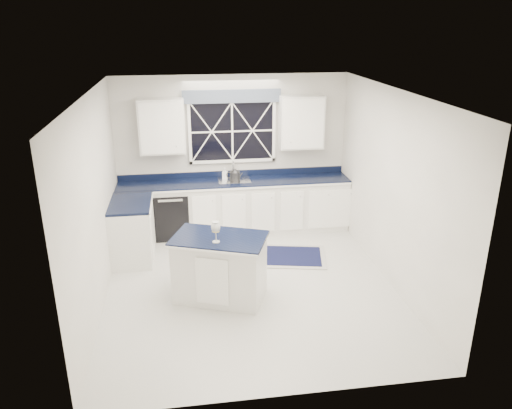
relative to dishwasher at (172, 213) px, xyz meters
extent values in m
plane|color=#B7B8B3|center=(1.10, -1.95, -0.41)|extent=(4.50, 4.50, 0.00)
cube|color=white|center=(1.10, 0.30, 0.94)|extent=(4.00, 0.10, 2.70)
cube|color=white|center=(1.10, 0.00, 0.04)|extent=(3.98, 0.60, 0.90)
cube|color=white|center=(-0.60, -0.80, 0.04)|extent=(0.60, 1.00, 0.90)
cube|color=black|center=(1.10, 0.00, 0.51)|extent=(3.98, 0.64, 0.04)
cube|color=black|center=(0.00, 0.00, 0.00)|extent=(0.60, 0.58, 0.82)
cube|color=black|center=(1.10, 0.27, 1.34)|extent=(1.40, 0.02, 1.00)
cube|color=slate|center=(1.10, 0.21, 1.94)|extent=(1.65, 0.04, 0.22)
cube|color=white|center=(-0.07, 0.13, 1.49)|extent=(0.75, 0.34, 0.90)
cube|color=white|center=(2.28, 0.13, 1.49)|extent=(0.75, 0.34, 0.90)
cylinder|color=silver|center=(1.10, 0.22, 0.55)|extent=(0.05, 0.05, 0.04)
cylinder|color=silver|center=(1.10, 0.22, 0.69)|extent=(0.02, 0.02, 0.28)
cylinder|color=silver|center=(1.10, 0.13, 0.82)|extent=(0.02, 0.18, 0.02)
cube|color=white|center=(0.66, -2.21, 0.02)|extent=(1.31, 1.04, 0.86)
cube|color=black|center=(0.66, -2.21, 0.47)|extent=(1.38, 1.11, 0.04)
cube|color=#A2A29D|center=(1.73, -1.13, -0.40)|extent=(1.52, 1.11, 0.01)
cube|color=#101435|center=(1.73, -1.13, -0.39)|extent=(1.34, 0.93, 0.01)
cylinder|color=#2C2D2F|center=(1.11, 0.06, 0.60)|extent=(0.22, 0.22, 0.14)
cone|color=#2C2D2F|center=(1.11, 0.06, 0.70)|extent=(0.18, 0.18, 0.06)
torus|color=#2C2D2F|center=(1.03, 0.08, 0.61)|extent=(0.12, 0.05, 0.12)
cylinder|color=#2C2D2F|center=(1.21, 0.03, 0.62)|extent=(0.07, 0.04, 0.09)
cylinder|color=silver|center=(0.61, -2.36, 0.49)|extent=(0.09, 0.09, 0.01)
cylinder|color=silver|center=(0.61, -2.36, 0.57)|extent=(0.01, 0.01, 0.15)
ellipsoid|color=silver|center=(0.61, -2.36, 0.69)|extent=(0.12, 0.12, 0.15)
cylinder|color=#DBCC74|center=(0.61, -2.36, 0.67)|extent=(0.10, 0.10, 0.06)
imported|color=silver|center=(0.95, 0.15, 0.63)|extent=(0.10, 0.11, 0.19)
camera|label=1|loc=(0.26, -8.14, 3.17)|focal=35.00mm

